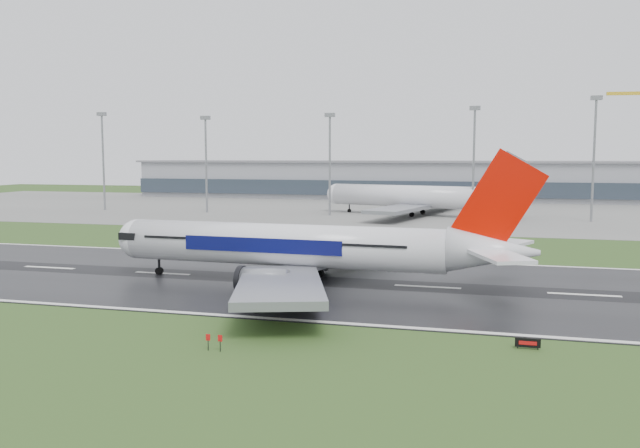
# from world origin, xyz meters

# --- Properties ---
(ground) EXTENTS (520.00, 520.00, 0.00)m
(ground) POSITION_xyz_m (0.00, 0.00, 0.00)
(ground) COLOR #274419
(ground) RESTS_ON ground
(runway) EXTENTS (400.00, 45.00, 0.10)m
(runway) POSITION_xyz_m (0.00, 0.00, 0.05)
(runway) COLOR black
(runway) RESTS_ON ground
(apron) EXTENTS (400.00, 130.00, 0.08)m
(apron) POSITION_xyz_m (0.00, 125.00, 0.04)
(apron) COLOR slate
(apron) RESTS_ON ground
(terminal) EXTENTS (240.00, 36.00, 15.00)m
(terminal) POSITION_xyz_m (0.00, 185.00, 7.50)
(terminal) COLOR gray
(terminal) RESTS_ON ground
(main_airliner) EXTENTS (62.85, 60.08, 17.90)m
(main_airliner) POSITION_xyz_m (3.97, -1.85, 9.05)
(main_airliner) COLOR white
(main_airliner) RESTS_ON runway
(parked_airliner) EXTENTS (75.06, 71.92, 18.38)m
(parked_airliner) POSITION_xyz_m (6.63, 106.02, 9.27)
(parked_airliner) COLOR silver
(parked_airliner) RESTS_ON apron
(runway_sign) EXTENTS (2.29, 0.83, 1.04)m
(runway_sign) POSITION_xyz_m (31.66, -26.13, 0.52)
(runway_sign) COLOR black
(runway_sign) RESTS_ON ground
(floodmast_0) EXTENTS (0.64, 0.64, 30.77)m
(floodmast_0) POSITION_xyz_m (-94.95, 100.00, 15.38)
(floodmast_0) COLOR gray
(floodmast_0) RESTS_ON ground
(floodmast_1) EXTENTS (0.64, 0.64, 29.04)m
(floodmast_1) POSITION_xyz_m (-58.39, 100.00, 14.52)
(floodmast_1) COLOR gray
(floodmast_1) RESTS_ON ground
(floodmast_2) EXTENTS (0.64, 0.64, 29.27)m
(floodmast_2) POSITION_xyz_m (-18.43, 100.00, 14.64)
(floodmast_2) COLOR gray
(floodmast_2) RESTS_ON ground
(floodmast_3) EXTENTS (0.64, 0.64, 30.53)m
(floodmast_3) POSITION_xyz_m (23.33, 100.00, 15.27)
(floodmast_3) COLOR gray
(floodmast_3) RESTS_ON ground
(floodmast_4) EXTENTS (0.64, 0.64, 32.66)m
(floodmast_4) POSITION_xyz_m (54.79, 100.00, 16.33)
(floodmast_4) COLOR gray
(floodmast_4) RESTS_ON ground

